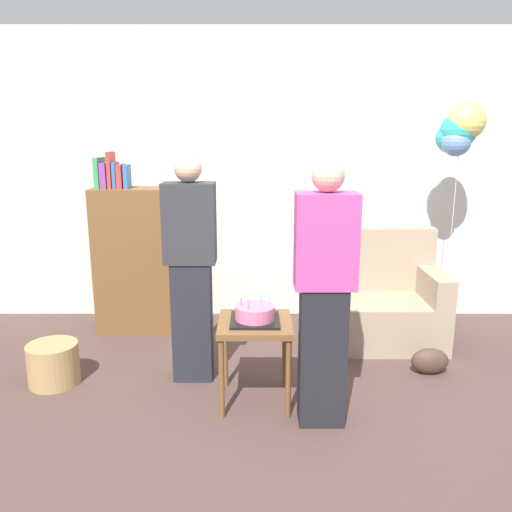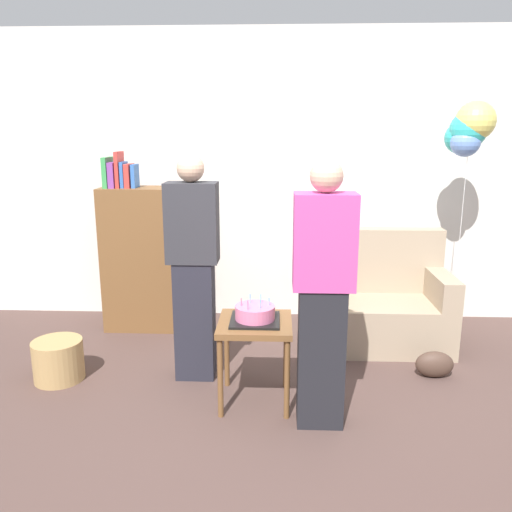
# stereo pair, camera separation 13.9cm
# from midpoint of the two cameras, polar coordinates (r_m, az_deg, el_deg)

# --- Properties ---
(ground_plane) EXTENTS (8.00, 8.00, 0.00)m
(ground_plane) POSITION_cam_midpoint_polar(r_m,az_deg,el_deg) (3.40, 3.33, -17.96)
(ground_plane) COLOR #4C3833
(wall_back) EXTENTS (6.00, 0.10, 2.70)m
(wall_back) POSITION_cam_midpoint_polar(r_m,az_deg,el_deg) (4.97, 3.21, 8.59)
(wall_back) COLOR silver
(wall_back) RESTS_ON ground_plane
(couch) EXTENTS (1.10, 0.70, 0.96)m
(couch) POSITION_cam_midpoint_polar(r_m,az_deg,el_deg) (4.57, 14.38, -5.20)
(couch) COLOR gray
(couch) RESTS_ON ground_plane
(bookshelf) EXTENTS (0.80, 0.36, 1.61)m
(bookshelf) POSITION_cam_midpoint_polar(r_m,az_deg,el_deg) (4.78, -11.08, -0.07)
(bookshelf) COLOR brown
(bookshelf) RESTS_ON ground_plane
(side_table) EXTENTS (0.48, 0.48, 0.57)m
(side_table) POSITION_cam_midpoint_polar(r_m,az_deg,el_deg) (3.43, 0.99, -8.55)
(side_table) COLOR brown
(side_table) RESTS_ON ground_plane
(birthday_cake) EXTENTS (0.32, 0.32, 0.17)m
(birthday_cake) POSITION_cam_midpoint_polar(r_m,az_deg,el_deg) (3.38, 1.00, -6.42)
(birthday_cake) COLOR black
(birthday_cake) RESTS_ON side_table
(person_blowing_candles) EXTENTS (0.36, 0.22, 1.63)m
(person_blowing_candles) POSITION_cam_midpoint_polar(r_m,az_deg,el_deg) (3.69, -5.92, -1.33)
(person_blowing_candles) COLOR #23232D
(person_blowing_candles) RESTS_ON ground_plane
(person_holding_cake) EXTENTS (0.36, 0.22, 1.63)m
(person_holding_cake) POSITION_cam_midpoint_polar(r_m,az_deg,el_deg) (3.10, 8.58, -4.34)
(person_holding_cake) COLOR black
(person_holding_cake) RESTS_ON ground_plane
(wicker_basket) EXTENTS (0.36, 0.36, 0.30)m
(wicker_basket) POSITION_cam_midpoint_polar(r_m,az_deg,el_deg) (4.09, -20.13, -10.74)
(wicker_basket) COLOR #A88451
(wicker_basket) RESTS_ON ground_plane
(handbag) EXTENTS (0.28, 0.14, 0.20)m
(handbag) POSITION_cam_midpoint_polar(r_m,az_deg,el_deg) (4.14, 19.96, -11.18)
(handbag) COLOR #473328
(handbag) RESTS_ON ground_plane
(balloon_bunch) EXTENTS (0.37, 0.36, 2.02)m
(balloon_bunch) POSITION_cam_midpoint_polar(r_m,az_deg,el_deg) (4.61, 23.21, 12.63)
(balloon_bunch) COLOR silver
(balloon_bunch) RESTS_ON ground_plane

